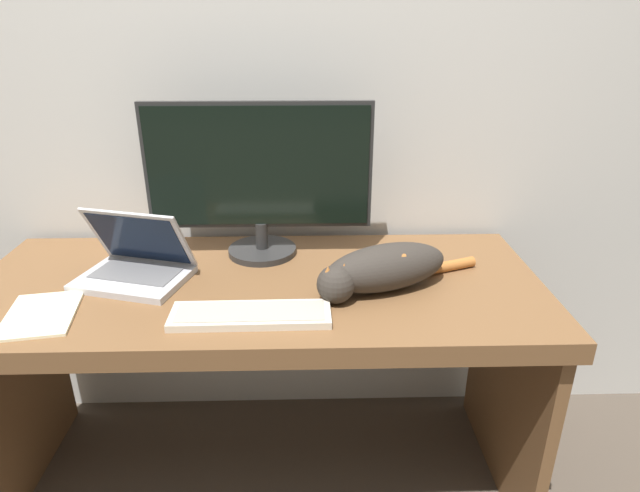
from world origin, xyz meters
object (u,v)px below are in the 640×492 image
object	(u,v)px
laptop	(136,265)
cat	(382,268)
monitor	(258,177)
external_keyboard	(249,315)

from	to	relation	value
laptop	cat	size ratio (longest dim) A/B	0.71
cat	laptop	bearing A→B (deg)	152.46
monitor	external_keyboard	size ratio (longest dim) A/B	1.70
monitor	laptop	bearing A→B (deg)	-153.28
laptop	external_keyboard	size ratio (longest dim) A/B	0.85
monitor	external_keyboard	xyz separation A→B (m)	(-0.00, -0.41, -0.25)
laptop	cat	world-z (taller)	laptop
monitor	external_keyboard	bearing A→B (deg)	-90.01
monitor	cat	world-z (taller)	monitor
monitor	laptop	xyz separation A→B (m)	(-0.35, -0.18, -0.21)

